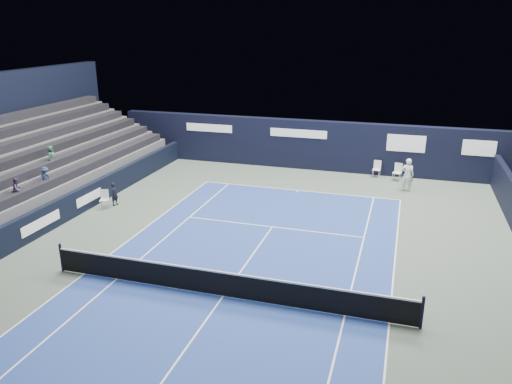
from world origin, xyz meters
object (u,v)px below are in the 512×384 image
folding_chair_back_a (377,166)px  line_judge_chair (104,198)px  folding_chair_back_b (398,171)px  tennis_player (407,175)px  tennis_net (223,283)px

folding_chair_back_a → line_judge_chair: size_ratio=1.07×
folding_chair_back_b → line_judge_chair: bearing=-132.1°
folding_chair_back_b → tennis_player: (0.55, -1.85, 0.34)m
line_judge_chair → tennis_player: size_ratio=0.51×
line_judge_chair → tennis_net: (8.72, -6.38, -0.03)m
tennis_net → folding_chair_back_b: bearing=71.5°
tennis_player → tennis_net: bearing=-112.8°
folding_chair_back_a → folding_chair_back_b: folding_chair_back_b is taller
folding_chair_back_b → tennis_net: tennis_net is taller
folding_chair_back_b → folding_chair_back_a: bearing=175.6°
folding_chair_back_a → tennis_player: size_ratio=0.54×
tennis_net → tennis_player: size_ratio=6.99×
line_judge_chair → tennis_net: bearing=-57.2°
folding_chair_back_b → line_judge_chair: 16.62m
tennis_player → folding_chair_back_a: bearing=127.8°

